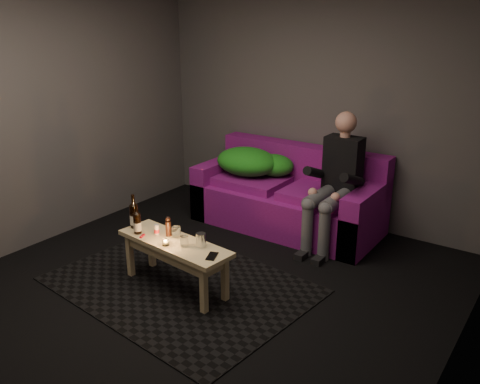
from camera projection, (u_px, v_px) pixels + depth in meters
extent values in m
plane|color=black|center=(191.00, 296.00, 4.29)|extent=(4.50, 4.50, 0.00)
plane|color=#545254|center=(319.00, 106.00, 5.60)|extent=(4.00, 0.00, 4.00)
plane|color=#545254|center=(29.00, 118.00, 4.93)|extent=(0.00, 4.50, 4.50)
plane|color=#545254|center=(463.00, 199.00, 2.78)|extent=(0.00, 4.50, 4.50)
cube|color=black|center=(180.00, 285.00, 4.47)|extent=(2.33, 1.80, 0.01)
cube|color=#7F116E|center=(287.00, 209.00, 5.64)|extent=(2.03, 0.91, 0.43)
cube|color=#7F116E|center=(303.00, 164.00, 5.76)|extent=(2.03, 0.22, 0.45)
cube|color=#7F116E|center=(221.00, 185.00, 6.09)|extent=(0.20, 0.91, 0.63)
cube|color=#7F116E|center=(366.00, 218.00, 5.11)|extent=(0.20, 0.91, 0.63)
cube|color=#7F116E|center=(252.00, 181.00, 5.74)|extent=(0.76, 0.61, 0.10)
cube|color=#7F116E|center=(320.00, 196.00, 5.28)|extent=(0.76, 0.61, 0.10)
ellipsoid|color=#268718|center=(247.00, 162.00, 5.77)|extent=(0.73, 0.57, 0.30)
ellipsoid|color=#268718|center=(275.00, 165.00, 5.74)|extent=(0.45, 0.36, 0.24)
ellipsoid|color=#268718|center=(237.00, 162.00, 6.01)|extent=(0.32, 0.26, 0.16)
cube|color=black|center=(343.00, 164.00, 5.14)|extent=(0.36, 0.22, 0.56)
sphere|color=tan|center=(346.00, 122.00, 5.00)|extent=(0.21, 0.21, 0.21)
cylinder|color=#4D4E57|center=(320.00, 197.00, 5.04)|extent=(0.14, 0.51, 0.14)
cylinder|color=#4D4E57|center=(337.00, 201.00, 4.95)|extent=(0.14, 0.51, 0.14)
cylinder|color=#4D4E57|center=(307.00, 231.00, 4.95)|extent=(0.11, 0.11, 0.52)
cylinder|color=#4D4E57|center=(324.00, 235.00, 4.85)|extent=(0.11, 0.11, 0.52)
cube|color=black|center=(303.00, 254.00, 4.98)|extent=(0.09, 0.22, 0.06)
cube|color=black|center=(320.00, 259.00, 4.88)|extent=(0.09, 0.22, 0.06)
cube|color=#E4C685|center=(174.00, 243.00, 4.29)|extent=(1.12, 0.46, 0.04)
cube|color=#E4C685|center=(175.00, 251.00, 4.31)|extent=(0.97, 0.36, 0.10)
cube|color=#E4C685|center=(130.00, 256.00, 4.56)|extent=(0.05, 0.05, 0.41)
cube|color=#E4C685|center=(152.00, 247.00, 4.74)|extent=(0.05, 0.05, 0.41)
cube|color=#E4C685|center=(204.00, 291.00, 3.99)|extent=(0.05, 0.05, 0.41)
cube|color=#E4C685|center=(225.00, 279.00, 4.16)|extent=(0.05, 0.05, 0.41)
cylinder|color=black|center=(134.00, 216.00, 4.52)|extent=(0.08, 0.08, 0.21)
cylinder|color=white|center=(134.00, 220.00, 4.53)|extent=(0.08, 0.08, 0.09)
cone|color=black|center=(133.00, 204.00, 4.48)|extent=(0.08, 0.08, 0.03)
cylinder|color=black|center=(133.00, 200.00, 4.47)|extent=(0.03, 0.03, 0.10)
cylinder|color=black|center=(137.00, 223.00, 4.41)|extent=(0.07, 0.07, 0.18)
cylinder|color=white|center=(137.00, 226.00, 4.41)|extent=(0.07, 0.07, 0.08)
cone|color=black|center=(136.00, 212.00, 4.37)|extent=(0.07, 0.07, 0.03)
cylinder|color=black|center=(136.00, 209.00, 4.36)|extent=(0.03, 0.03, 0.09)
cylinder|color=silver|center=(157.00, 230.00, 4.40)|extent=(0.06, 0.06, 0.09)
cylinder|color=black|center=(168.00, 229.00, 4.36)|extent=(0.05, 0.05, 0.13)
cylinder|color=white|center=(176.00, 232.00, 4.35)|extent=(0.08, 0.08, 0.09)
cylinder|color=white|center=(166.00, 243.00, 4.20)|extent=(0.06, 0.06, 0.04)
sphere|color=orange|center=(166.00, 241.00, 4.20)|extent=(0.02, 0.02, 0.02)
cylinder|color=white|center=(184.00, 241.00, 4.18)|extent=(0.09, 0.09, 0.09)
cylinder|color=silver|center=(201.00, 240.00, 4.17)|extent=(0.10, 0.10, 0.11)
cube|color=black|center=(212.00, 256.00, 4.01)|extent=(0.12, 0.16, 0.01)
cube|color=red|center=(142.00, 236.00, 4.37)|extent=(0.04, 0.07, 0.01)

